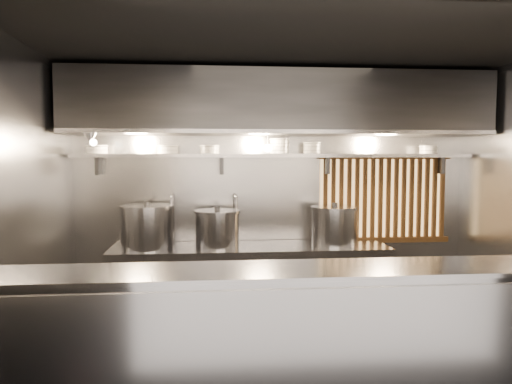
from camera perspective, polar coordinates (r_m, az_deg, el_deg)
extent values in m
plane|color=black|center=(4.67, 4.48, -19.59)|extent=(4.50, 4.50, 0.00)
plane|color=black|center=(4.37, 4.70, 16.30)|extent=(4.50, 4.50, 0.00)
plane|color=gray|center=(5.78, 2.00, -0.59)|extent=(4.50, 0.00, 4.50)
plane|color=gray|center=(4.49, -24.98, -2.36)|extent=(0.00, 3.00, 3.00)
cube|color=gray|center=(3.60, 7.26, -17.59)|extent=(4.50, 0.50, 1.10)
cube|color=#939399|center=(3.37, 8.29, -19.19)|extent=(4.50, 0.02, 1.01)
cube|color=gray|center=(3.43, 7.35, -8.79)|extent=(4.50, 0.56, 0.03)
cube|color=gray|center=(5.55, -0.65, -10.77)|extent=(3.00, 0.70, 0.90)
cube|color=gray|center=(5.58, 2.25, 4.18)|extent=(4.40, 0.34, 0.04)
cube|color=#2D2D30|center=(5.39, 2.59, 9.98)|extent=(4.40, 0.80, 0.65)
cube|color=gray|center=(4.97, 3.22, 6.93)|extent=(4.40, 0.03, 0.04)
cube|color=#FFC572|center=(6.07, 14.30, -0.68)|extent=(1.50, 0.02, 0.92)
cube|color=brown|center=(6.00, 14.54, 3.95)|extent=(1.56, 0.06, 0.06)
cube|color=brown|center=(6.08, 14.37, -5.32)|extent=(1.56, 0.06, 0.06)
cube|color=brown|center=(5.82, 7.93, -0.79)|extent=(0.04, 0.04, 0.92)
cube|color=brown|center=(5.84, 8.82, -0.78)|extent=(0.04, 0.04, 0.92)
cube|color=brown|center=(5.86, 9.71, -0.77)|extent=(0.04, 0.04, 0.92)
cube|color=brown|center=(5.89, 10.59, -0.76)|extent=(0.04, 0.04, 0.92)
cube|color=brown|center=(5.91, 11.47, -0.75)|extent=(0.04, 0.04, 0.92)
cube|color=brown|center=(5.94, 12.33, -0.74)|extent=(0.04, 0.04, 0.92)
cube|color=brown|center=(5.97, 13.19, -0.73)|extent=(0.04, 0.04, 0.92)
cube|color=brown|center=(6.00, 14.04, -0.72)|extent=(0.04, 0.04, 0.92)
cube|color=brown|center=(6.03, 14.88, -0.71)|extent=(0.04, 0.04, 0.92)
cube|color=brown|center=(6.07, 15.71, -0.70)|extent=(0.04, 0.04, 0.92)
cube|color=brown|center=(6.10, 16.53, -0.69)|extent=(0.04, 0.04, 0.92)
cube|color=brown|center=(6.14, 17.34, -0.68)|extent=(0.04, 0.04, 0.92)
cube|color=brown|center=(6.17, 18.14, -0.67)|extent=(0.04, 0.04, 0.92)
cube|color=brown|center=(6.21, 18.93, -0.66)|extent=(0.04, 0.04, 0.92)
cube|color=brown|center=(6.25, 19.72, -0.65)|extent=(0.04, 0.04, 0.92)
cube|color=brown|center=(6.29, 20.49, -0.64)|extent=(0.04, 0.04, 0.92)
cylinder|color=silver|center=(5.71, -9.46, -2.81)|extent=(0.03, 0.03, 0.48)
sphere|color=silver|center=(5.69, -9.49, -0.41)|extent=(0.04, 0.04, 0.04)
cylinder|color=silver|center=(5.56, -9.59, -0.52)|extent=(0.03, 0.26, 0.03)
sphere|color=silver|center=(5.43, -9.69, -0.64)|extent=(0.04, 0.04, 0.04)
cylinder|color=silver|center=(5.44, -9.68, -1.37)|extent=(0.03, 0.03, 0.14)
cylinder|color=silver|center=(5.71, -2.43, -2.77)|extent=(0.03, 0.03, 0.48)
sphere|color=silver|center=(5.68, -2.44, -0.37)|extent=(0.04, 0.04, 0.04)
cylinder|color=silver|center=(5.55, -2.37, -0.47)|extent=(0.03, 0.26, 0.03)
sphere|color=silver|center=(5.42, -2.29, -0.59)|extent=(0.04, 0.04, 0.04)
cylinder|color=silver|center=(5.43, -2.29, -1.32)|extent=(0.03, 0.03, 0.14)
cone|color=gray|center=(5.19, -18.39, 6.06)|extent=(0.25, 0.27, 0.20)
sphere|color=#FFE0B2|center=(5.16, -18.10, 5.41)|extent=(0.07, 0.07, 0.07)
cylinder|color=#2D2D30|center=(5.29, -18.17, 6.89)|extent=(0.02, 0.22, 0.02)
cylinder|color=#2D2D30|center=(5.45, 1.38, 5.86)|extent=(0.01, 0.01, 0.12)
sphere|color=#FFE0B2|center=(5.45, 1.38, 5.02)|extent=(0.09, 0.09, 0.09)
cylinder|color=gray|center=(5.41, -12.33, -4.06)|extent=(0.64, 0.64, 0.43)
cylinder|color=gray|center=(5.38, -12.37, -1.64)|extent=(0.68, 0.68, 0.03)
cylinder|color=#2D2D30|center=(5.37, -12.38, -1.27)|extent=(0.06, 0.06, 0.04)
cylinder|color=gray|center=(5.37, -4.44, -4.36)|extent=(0.52, 0.52, 0.37)
cylinder|color=gray|center=(5.35, -4.45, -2.25)|extent=(0.55, 0.55, 0.03)
cylinder|color=#2D2D30|center=(5.34, -4.45, -1.88)|extent=(0.06, 0.06, 0.04)
cylinder|color=gray|center=(5.58, 8.97, -3.95)|extent=(0.61, 0.61, 0.39)
cylinder|color=gray|center=(5.55, 9.00, -1.79)|extent=(0.65, 0.65, 0.03)
cylinder|color=#2D2D30|center=(5.55, 9.00, -1.43)|extent=(0.06, 0.06, 0.04)
cylinder|color=silver|center=(5.66, -17.74, 4.38)|extent=(0.23, 0.23, 0.03)
cylinder|color=silver|center=(5.66, -17.75, 4.77)|extent=(0.23, 0.23, 0.03)
cylinder|color=silver|center=(5.66, -17.76, 5.05)|extent=(0.24, 0.24, 0.01)
cylinder|color=silver|center=(5.55, -10.05, 4.53)|extent=(0.23, 0.23, 0.03)
cylinder|color=silver|center=(5.55, -10.05, 4.92)|extent=(0.23, 0.23, 0.03)
cylinder|color=silver|center=(5.55, -10.06, 5.21)|extent=(0.24, 0.24, 0.01)
cylinder|color=silver|center=(5.53, -5.34, 4.57)|extent=(0.20, 0.20, 0.03)
cylinder|color=silver|center=(5.53, -5.34, 4.97)|extent=(0.20, 0.20, 0.03)
cylinder|color=silver|center=(5.53, -5.34, 5.26)|extent=(0.22, 0.22, 0.01)
cylinder|color=silver|center=(5.58, 2.69, 4.58)|extent=(0.21, 0.21, 0.03)
cylinder|color=silver|center=(5.58, 2.69, 4.97)|extent=(0.21, 0.21, 0.03)
cylinder|color=silver|center=(5.58, 2.69, 5.36)|extent=(0.21, 0.21, 0.03)
cylinder|color=silver|center=(5.59, 2.70, 5.75)|extent=(0.21, 0.21, 0.03)
cylinder|color=silver|center=(5.59, 2.70, 6.04)|extent=(0.23, 0.23, 0.01)
cylinder|color=silver|center=(5.65, 6.39, 4.56)|extent=(0.19, 0.19, 0.03)
cylinder|color=silver|center=(5.65, 6.39, 4.94)|extent=(0.19, 0.19, 0.03)
cylinder|color=silver|center=(5.65, 6.40, 5.33)|extent=(0.19, 0.19, 0.03)
cylinder|color=silver|center=(5.65, 6.40, 5.61)|extent=(0.21, 0.21, 0.01)
cylinder|color=silver|center=(6.07, 19.10, 4.33)|extent=(0.20, 0.20, 0.03)
cylinder|color=silver|center=(6.07, 19.11, 4.69)|extent=(0.20, 0.20, 0.03)
cylinder|color=silver|center=(6.07, 19.12, 4.95)|extent=(0.21, 0.21, 0.01)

